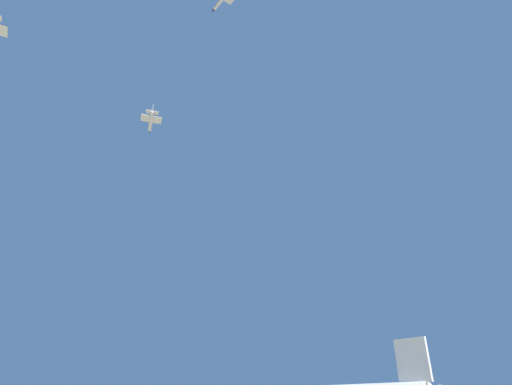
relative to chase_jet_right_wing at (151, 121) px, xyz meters
The scene contains 1 object.
chase_jet_right_wing is the anchor object (origin of this frame).
Camera 1 is at (-48.45, 76.24, 4.36)m, focal length 28.88 mm.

